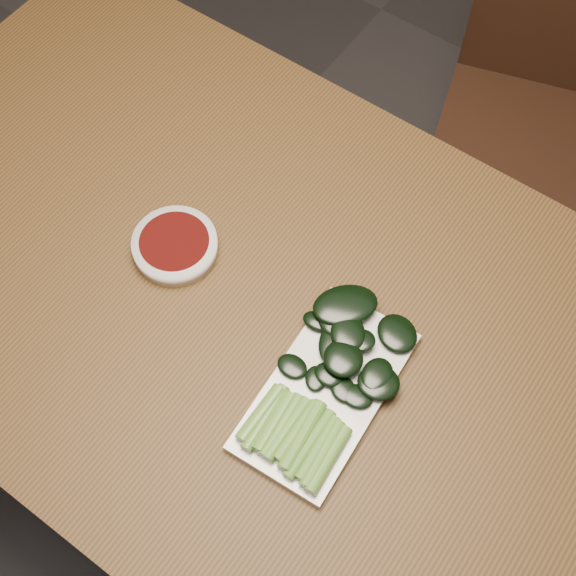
% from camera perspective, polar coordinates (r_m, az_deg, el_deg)
% --- Properties ---
extents(ground, '(6.00, 6.00, 0.00)m').
position_cam_1_polar(ground, '(1.83, -1.10, -12.01)').
color(ground, '#292626').
rests_on(ground, ground).
extents(table, '(1.40, 0.80, 0.75)m').
position_cam_1_polar(table, '(1.19, -1.66, -2.76)').
color(table, '#432C13').
rests_on(table, ground).
extents(chair_far, '(0.47, 0.47, 0.89)m').
position_cam_1_polar(chair_far, '(1.77, 17.54, 12.49)').
color(chair_far, black).
rests_on(chair_far, ground).
extents(sauce_bowl, '(0.12, 0.12, 0.03)m').
position_cam_1_polar(sauce_bowl, '(1.17, -8.03, 2.99)').
color(sauce_bowl, silver).
rests_on(sauce_bowl, table).
extents(serving_plate, '(0.16, 0.28, 0.01)m').
position_cam_1_polar(serving_plate, '(1.07, 2.68, -7.35)').
color(serving_plate, silver).
rests_on(serving_plate, table).
extents(gai_lan, '(0.19, 0.29, 0.03)m').
position_cam_1_polar(gai_lan, '(1.06, 2.65, -6.68)').
color(gai_lan, '#51822C').
rests_on(gai_lan, serving_plate).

